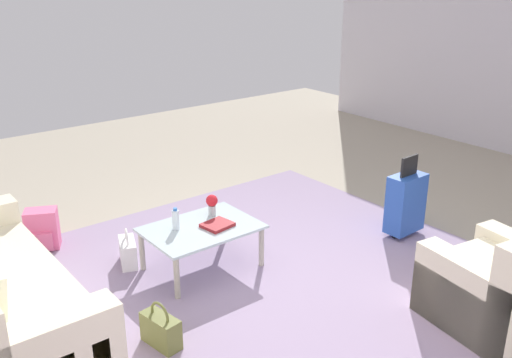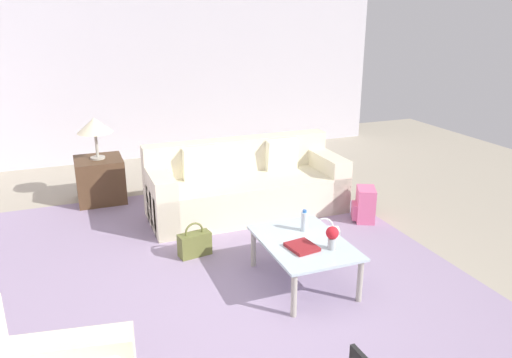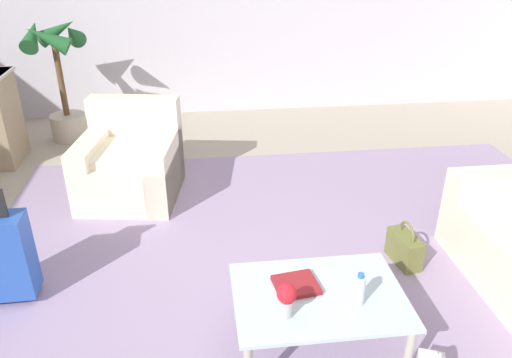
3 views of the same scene
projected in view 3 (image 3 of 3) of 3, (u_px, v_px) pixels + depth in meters
name	position (u px, v px, depth m)	size (l,w,h in m)	color
ground_plane	(243.00, 298.00, 3.47)	(12.00, 12.00, 0.00)	#A89E89
area_rug	(320.00, 274.00, 3.71)	(5.20, 4.40, 0.01)	#9984A3
armchair	(132.00, 165.00, 4.71)	(0.99, 1.00, 0.88)	beige
coffee_table	(319.00, 301.00, 2.91)	(0.99, 0.71, 0.41)	silver
water_bottle	(359.00, 290.00, 2.77)	(0.06, 0.06, 0.20)	silver
coffee_table_book	(296.00, 285.00, 2.93)	(0.25, 0.22, 0.03)	maroon
flower_vase	(287.00, 298.00, 2.67)	(0.11, 0.11, 0.21)	#B2B7BC
suitcase_blue	(0.00, 256.00, 3.31)	(0.40, 0.23, 0.85)	#2851AD
handbag_olive	(404.00, 248.00, 3.79)	(0.19, 0.34, 0.36)	olive
potted_palm	(60.00, 75.00, 5.75)	(0.64, 0.64, 1.44)	#BCB299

